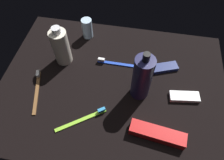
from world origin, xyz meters
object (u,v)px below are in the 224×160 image
toothbrush_lime (84,118)px  snack_bar_navy (164,68)px  deodorant_stick (87,28)px  toothbrush_brown (37,89)px  snack_bar_white (184,97)px  lotion_bottle (142,78)px  bodywash_bottle (61,47)px  toothpaste_box_red (157,134)px  toothbrush_blue (117,63)px

toothbrush_lime → snack_bar_navy: bearing=45.7°
deodorant_stick → toothbrush_brown: bearing=-110.8°
snack_bar_white → snack_bar_navy: (-7.52, 11.92, 0.00)cm
lotion_bottle → snack_bar_navy: (8.57, 12.52, -8.54)cm
lotion_bottle → bodywash_bottle: size_ratio=1.25×
deodorant_stick → toothpaste_box_red: size_ratio=0.50×
toothpaste_box_red → snack_bar_white: (8.89, 15.68, -0.85)cm
toothbrush_lime → snack_bar_white: bearing=23.4°
lotion_bottle → toothbrush_brown: 38.34cm
toothbrush_lime → toothpaste_box_red: bearing=-3.2°
toothpaste_box_red → snack_bar_white: 18.04cm
toothbrush_lime → bodywash_bottle: bearing=121.1°
lotion_bottle → deodorant_stick: 35.89cm
toothbrush_lime → deodorant_stick: bearing=102.0°
lotion_bottle → snack_bar_white: 18.23cm
toothbrush_lime → snack_bar_white: 36.07cm
bodywash_bottle → toothbrush_lime: bodywash_bottle is taller
toothbrush_lime → snack_bar_navy: size_ratio=1.49×
toothbrush_lime → toothbrush_brown: same height
toothbrush_blue → deodorant_stick: bearing=138.4°
toothpaste_box_red → snack_bar_navy: bearing=94.2°
snack_bar_white → toothbrush_blue: bearing=149.8°
toothbrush_lime → snack_bar_navy: 36.65cm
deodorant_stick → toothbrush_blue: 20.76cm
deodorant_stick → snack_bar_white: (41.35, -24.43, -3.67)cm
snack_bar_white → lotion_bottle: bearing=174.6°
toothbrush_blue → snack_bar_navy: bearing=3.1°
snack_bar_white → bodywash_bottle: bearing=161.1°
toothbrush_lime → snack_bar_navy: (25.59, 26.23, 0.14)cm
toothbrush_brown → snack_bar_white: toothbrush_brown is taller
toothbrush_lime → snack_bar_white: size_ratio=1.49×
toothbrush_lime → toothbrush_brown: bearing=158.0°
bodywash_bottle → snack_bar_white: size_ratio=1.61×
deodorant_stick → snack_bar_navy: size_ratio=0.85×
deodorant_stick → toothbrush_brown: size_ratio=0.50×
deodorant_stick → bodywash_bottle: bearing=-112.3°
toothbrush_lime → toothpaste_box_red: 24.28cm
toothpaste_box_red → lotion_bottle: bearing=122.6°
lotion_bottle → toothbrush_blue: (-9.98, 11.50, -8.68)cm
toothpaste_box_red → bodywash_bottle: bearing=154.0°
toothpaste_box_red → deodorant_stick: bearing=136.0°
deodorant_stick → toothbrush_brown: 33.06cm
lotion_bottle → toothbrush_lime: 23.52cm
toothbrush_lime → toothpaste_box_red: size_ratio=0.88×
deodorant_stick → toothbrush_brown: (-11.66, -30.70, -3.81)cm
snack_bar_white → toothbrush_lime: bearing=-164.2°
bodywash_bottle → deodorant_stick: bearing=67.7°
lotion_bottle → toothbrush_blue: size_ratio=1.17×
toothbrush_blue → snack_bar_white: bearing=-22.7°
lotion_bottle → toothpaste_box_red: size_ratio=1.19×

